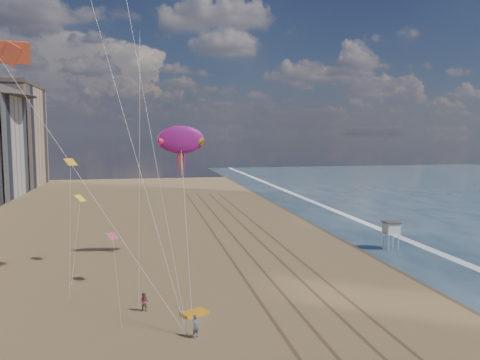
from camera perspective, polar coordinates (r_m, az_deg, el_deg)
name	(u,v)px	position (r m, az deg, el deg)	size (l,w,h in m)	color
wet_sand	(367,236)	(66.32, 15.20, -6.66)	(260.00, 260.00, 0.00)	#42301E
foam	(395,235)	(68.28, 18.37, -6.39)	(260.00, 260.00, 0.00)	white
tracks	(269,263)	(51.45, 3.54, -10.05)	(7.68, 120.00, 0.01)	brown
lifeguard_stand	(391,228)	(59.36, 17.95, -5.58)	(1.89, 1.89, 3.42)	white
grounded_kite	(195,313)	(37.78, -5.56, -15.84)	(1.94, 1.23, 0.22)	orange
show_kite	(181,140)	(51.04, -7.20, 4.85)	(4.78, 8.46, 20.01)	#92167A
kite_flyer_a	(196,326)	(33.63, -5.40, -17.34)	(0.59, 0.39, 1.63)	slate
kite_flyer_b	(144,302)	(38.64, -11.57, -14.39)	(0.74, 0.58, 1.53)	#8D474B
small_kites	(96,163)	(47.69, -17.11, 1.99)	(8.33, 8.71, 19.72)	#CB4F5F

